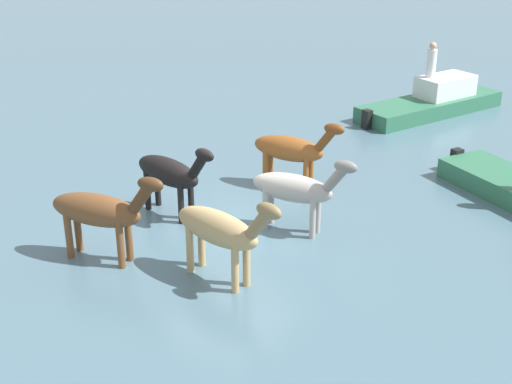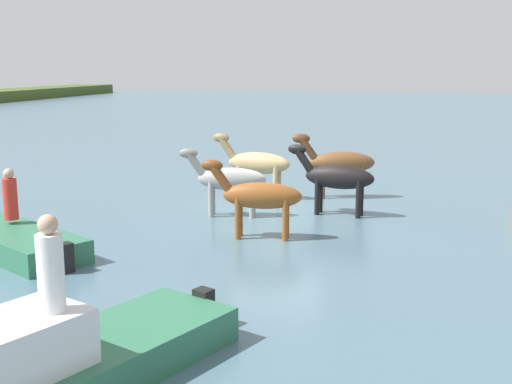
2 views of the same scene
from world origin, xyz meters
name	(u,v)px [view 1 (image 1 of 2)]	position (x,y,z in m)	size (l,w,h in m)	color
ground_plane	(230,231)	(0.00, 0.00, 0.00)	(166.89, 166.89, 0.00)	#476675
horse_rear_stallion	(170,173)	(0.02, -1.63, 1.07)	(0.86, 2.51, 1.93)	black
horse_lead	(221,229)	(1.82, 1.07, 1.11)	(0.86, 2.60, 2.01)	tan
horse_mid_herd	(296,189)	(-0.80, 1.23, 1.03)	(0.79, 2.43, 1.88)	#9E9993
horse_dark_mare	(100,211)	(2.46, -1.45, 1.11)	(1.02, 2.61, 2.02)	brown
horse_dun_straggler	(291,149)	(-2.91, -0.09, 1.04)	(0.72, 2.45, 1.89)	brown
boat_dinghy_port	(433,104)	(-11.15, 0.75, 0.33)	(5.73, 3.64, 1.37)	#2D6B4C
person_helmsman_aft	(432,61)	(-11.16, 0.56, 1.77)	(0.32, 0.32, 1.19)	silver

